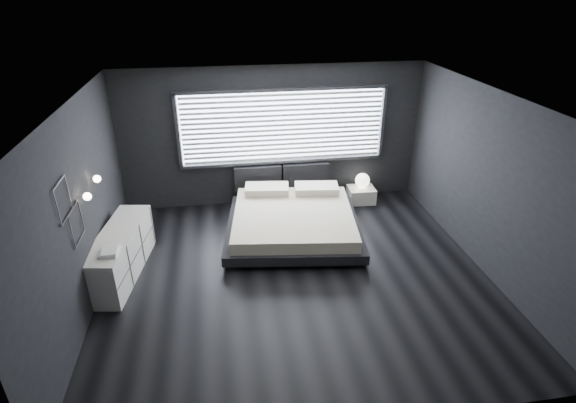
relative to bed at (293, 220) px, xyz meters
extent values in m
plane|color=black|center=(-0.17, -1.29, -0.29)|extent=(6.00, 6.00, 0.00)
plane|color=white|center=(-0.17, -1.29, 2.51)|extent=(6.00, 6.00, 0.00)
cube|color=black|center=(-0.17, 1.46, 1.11)|extent=(6.00, 0.04, 2.80)
cube|color=black|center=(-0.17, -4.04, 1.11)|extent=(6.00, 0.04, 2.80)
cube|color=black|center=(-3.17, -1.29, 1.11)|extent=(0.04, 5.50, 2.80)
cube|color=black|center=(2.83, -1.29, 1.11)|extent=(0.04, 5.50, 2.80)
cube|color=white|center=(0.03, 1.44, 1.32)|extent=(4.00, 0.02, 1.38)
cube|color=#47474C|center=(-2.01, 1.41, 1.32)|extent=(0.06, 0.08, 1.48)
cube|color=#47474C|center=(2.07, 1.41, 1.32)|extent=(0.06, 0.08, 1.48)
cube|color=#47474C|center=(0.03, 1.41, 2.05)|extent=(4.14, 0.08, 0.06)
cube|color=#47474C|center=(0.03, 1.41, 0.59)|extent=(4.14, 0.08, 0.06)
cube|color=silver|center=(0.03, 1.38, 1.32)|extent=(3.94, 0.03, 1.32)
cube|color=black|center=(-0.51, 1.35, 0.28)|extent=(0.96, 0.16, 0.52)
cube|color=black|center=(0.49, 1.35, 0.28)|extent=(0.96, 0.16, 0.52)
cylinder|color=silver|center=(-3.12, -1.24, 1.31)|extent=(0.10, 0.02, 0.02)
sphere|color=#FFE5B7|center=(-3.05, -1.24, 1.31)|extent=(0.11, 0.11, 0.11)
cylinder|color=silver|center=(-3.12, -0.64, 1.31)|extent=(0.10, 0.02, 0.02)
sphere|color=#FFE5B7|center=(-3.05, -0.64, 1.31)|extent=(0.11, 0.11, 0.11)
cube|color=#47474C|center=(-3.14, -1.84, 1.79)|extent=(0.01, 0.46, 0.02)
cube|color=#47474C|center=(-3.14, -1.84, 1.33)|extent=(0.01, 0.46, 0.02)
cube|color=#47474C|center=(-3.14, -1.61, 1.56)|extent=(0.01, 0.02, 0.46)
cube|color=#47474C|center=(-3.14, -2.07, 1.56)|extent=(0.01, 0.02, 0.46)
cube|color=#47474C|center=(-3.14, -1.59, 1.32)|extent=(0.01, 0.46, 0.02)
cube|color=#47474C|center=(-3.14, -1.59, 0.86)|extent=(0.01, 0.46, 0.02)
cube|color=#47474C|center=(-3.14, -1.36, 1.09)|extent=(0.01, 0.02, 0.46)
cube|color=#47474C|center=(-3.14, -1.82, 1.09)|extent=(0.01, 0.02, 0.46)
cube|color=black|center=(-1.14, -0.82, -0.24)|extent=(0.15, 0.15, 0.09)
cube|color=black|center=(0.89, -1.09, -0.24)|extent=(0.15, 0.15, 0.09)
cube|color=black|center=(-0.90, 1.00, -0.24)|extent=(0.15, 0.15, 0.09)
cube|color=black|center=(1.13, 0.73, -0.24)|extent=(0.15, 0.15, 0.09)
cube|color=black|center=(-0.01, -0.04, -0.11)|extent=(2.65, 2.56, 0.17)
cube|color=beige|center=(-0.01, -0.04, 0.08)|extent=(2.37, 2.37, 0.22)
cube|color=beige|center=(-0.38, 0.85, 0.26)|extent=(0.89, 0.56, 0.14)
cube|color=beige|center=(0.59, 0.73, 0.26)|extent=(0.89, 0.56, 0.14)
cube|color=white|center=(1.64, 1.09, -0.13)|extent=(0.56, 0.47, 0.32)
sphere|color=white|center=(1.65, 1.14, 0.18)|extent=(0.30, 0.30, 0.30)
cube|color=white|center=(-2.88, -0.78, 0.09)|extent=(0.80, 1.93, 0.75)
cube|color=#47474C|center=(-2.62, -0.82, 0.09)|extent=(0.29, 1.83, 0.73)
cube|color=silver|center=(-2.88, -1.35, 0.48)|extent=(0.26, 0.33, 0.04)
cube|color=silver|center=(-2.87, -1.37, 0.51)|extent=(0.23, 0.30, 0.03)
camera|label=1|loc=(-1.22, -7.05, 3.98)|focal=28.00mm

